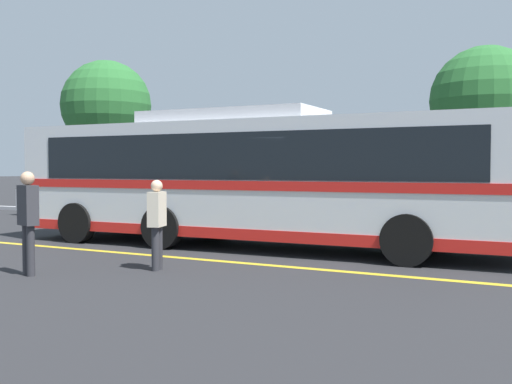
{
  "coord_description": "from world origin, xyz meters",
  "views": [
    {
      "loc": [
        6.48,
        -12.36,
        1.86
      ],
      "look_at": [
        -0.04,
        0.01,
        1.3
      ],
      "focal_mm": 42.0,
      "sensor_mm": 36.0,
      "label": 1
    }
  ],
  "objects_px": {
    "parked_car_1": "(184,200)",
    "tree_2": "(106,106)",
    "parked_car_2": "(346,207)",
    "pedestrian_0": "(28,216)",
    "transit_bus": "(255,176)",
    "pedestrian_1": "(157,219)",
    "parked_car_0": "(71,196)",
    "tree_1": "(485,101)"
  },
  "relations": [
    {
      "from": "parked_car_1",
      "to": "tree_2",
      "type": "distance_m",
      "value": 11.04
    },
    {
      "from": "parked_car_2",
      "to": "tree_2",
      "type": "height_order",
      "value": "tree_2"
    },
    {
      "from": "pedestrian_0",
      "to": "transit_bus",
      "type": "bearing_deg",
      "value": -89.96
    },
    {
      "from": "pedestrian_1",
      "to": "parked_car_0",
      "type": "bearing_deg",
      "value": -145.01
    },
    {
      "from": "parked_car_0",
      "to": "tree_1",
      "type": "bearing_deg",
      "value": 106.72
    },
    {
      "from": "transit_bus",
      "to": "parked_car_1",
      "type": "bearing_deg",
      "value": -133.03
    },
    {
      "from": "tree_1",
      "to": "parked_car_2",
      "type": "bearing_deg",
      "value": -124.06
    },
    {
      "from": "parked_car_2",
      "to": "tree_2",
      "type": "xyz_separation_m",
      "value": [
        -14.11,
        5.17,
        4.24
      ]
    },
    {
      "from": "parked_car_1",
      "to": "tree_2",
      "type": "relative_size",
      "value": 0.56
    },
    {
      "from": "pedestrian_0",
      "to": "tree_1",
      "type": "bearing_deg",
      "value": -91.33
    },
    {
      "from": "tree_1",
      "to": "tree_2",
      "type": "relative_size",
      "value": 0.86
    },
    {
      "from": "pedestrian_0",
      "to": "tree_1",
      "type": "relative_size",
      "value": 0.29
    },
    {
      "from": "pedestrian_0",
      "to": "tree_1",
      "type": "distance_m",
      "value": 16.44
    },
    {
      "from": "parked_car_0",
      "to": "parked_car_1",
      "type": "distance_m",
      "value": 5.65
    },
    {
      "from": "tree_2",
      "to": "parked_car_0",
      "type": "bearing_deg",
      "value": -61.52
    },
    {
      "from": "tree_1",
      "to": "transit_bus",
      "type": "bearing_deg",
      "value": -110.87
    },
    {
      "from": "tree_1",
      "to": "tree_2",
      "type": "height_order",
      "value": "tree_2"
    },
    {
      "from": "transit_bus",
      "to": "tree_2",
      "type": "xyz_separation_m",
      "value": [
        -13.65,
        10.22,
        3.26
      ]
    },
    {
      "from": "tree_2",
      "to": "tree_1",
      "type": "bearing_deg",
      "value": -0.62
    },
    {
      "from": "parked_car_1",
      "to": "transit_bus",
      "type": "bearing_deg",
      "value": 46.61
    },
    {
      "from": "parked_car_1",
      "to": "tree_2",
      "type": "bearing_deg",
      "value": -125.93
    },
    {
      "from": "tree_1",
      "to": "tree_2",
      "type": "distance_m",
      "value": 17.49
    },
    {
      "from": "transit_bus",
      "to": "parked_car_1",
      "type": "distance_m",
      "value": 6.93
    },
    {
      "from": "parked_car_0",
      "to": "parked_car_2",
      "type": "xyz_separation_m",
      "value": [
        11.25,
        0.11,
        -0.08
      ]
    },
    {
      "from": "pedestrian_1",
      "to": "tree_2",
      "type": "bearing_deg",
      "value": -151.9
    },
    {
      "from": "pedestrian_1",
      "to": "tree_2",
      "type": "height_order",
      "value": "tree_2"
    },
    {
      "from": "transit_bus",
      "to": "tree_1",
      "type": "height_order",
      "value": "tree_1"
    },
    {
      "from": "parked_car_1",
      "to": "pedestrian_1",
      "type": "height_order",
      "value": "pedestrian_1"
    },
    {
      "from": "parked_car_1",
      "to": "pedestrian_1",
      "type": "relative_size",
      "value": 2.44
    },
    {
      "from": "pedestrian_0",
      "to": "pedestrian_1",
      "type": "distance_m",
      "value": 2.2
    },
    {
      "from": "tree_2",
      "to": "pedestrian_0",
      "type": "bearing_deg",
      "value": -52.15
    },
    {
      "from": "transit_bus",
      "to": "pedestrian_1",
      "type": "bearing_deg",
      "value": -3.55
    },
    {
      "from": "parked_car_1",
      "to": "parked_car_2",
      "type": "bearing_deg",
      "value": 93.21
    },
    {
      "from": "transit_bus",
      "to": "tree_2",
      "type": "height_order",
      "value": "tree_2"
    },
    {
      "from": "tree_2",
      "to": "pedestrian_1",
      "type": "bearing_deg",
      "value": -45.64
    },
    {
      "from": "parked_car_1",
      "to": "pedestrian_0",
      "type": "bearing_deg",
      "value": 17.42
    },
    {
      "from": "pedestrian_1",
      "to": "tree_1",
      "type": "bearing_deg",
      "value": 147.65
    },
    {
      "from": "parked_car_1",
      "to": "parked_car_2",
      "type": "relative_size",
      "value": 0.85
    },
    {
      "from": "parked_car_2",
      "to": "pedestrian_1",
      "type": "relative_size",
      "value": 2.87
    },
    {
      "from": "transit_bus",
      "to": "parked_car_2",
      "type": "xyz_separation_m",
      "value": [
        0.46,
        5.05,
        -0.99
      ]
    },
    {
      "from": "parked_car_2",
      "to": "pedestrian_0",
      "type": "relative_size",
      "value": 2.62
    },
    {
      "from": "parked_car_1",
      "to": "tree_1",
      "type": "bearing_deg",
      "value": 119.36
    }
  ]
}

